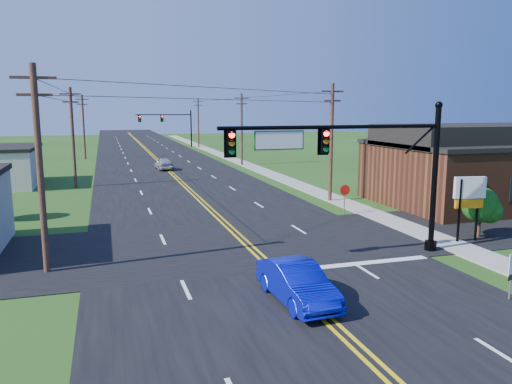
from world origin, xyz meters
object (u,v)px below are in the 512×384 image
object	(u,v)px
signal_mast_far	(167,123)
blue_car	(297,283)
route_sign	(512,269)
signal_mast_main	(354,160)
stop_sign	(345,193)

from	to	relation	value
signal_mast_far	blue_car	bearing A→B (deg)	-93.51
blue_car	route_sign	distance (m)	8.05
signal_mast_main	blue_car	world-z (taller)	signal_mast_main
signal_mast_far	route_sign	world-z (taller)	signal_mast_far
signal_mast_main	signal_mast_far	bearing A→B (deg)	89.92
signal_mast_main	route_sign	xyz separation A→B (m)	(3.16, -6.59, -3.51)
route_sign	signal_mast_main	bearing A→B (deg)	96.10
signal_mast_far	blue_car	world-z (taller)	signal_mast_far
signal_mast_main	signal_mast_far	size ratio (longest dim) A/B	1.03
signal_mast_main	route_sign	distance (m)	8.11
signal_mast_far	blue_car	distance (m)	76.68
signal_mast_main	signal_mast_far	distance (m)	72.00
blue_car	signal_mast_far	bearing A→B (deg)	82.80
signal_mast_main	stop_sign	size ratio (longest dim) A/B	5.38
signal_mast_main	stop_sign	distance (m)	10.41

